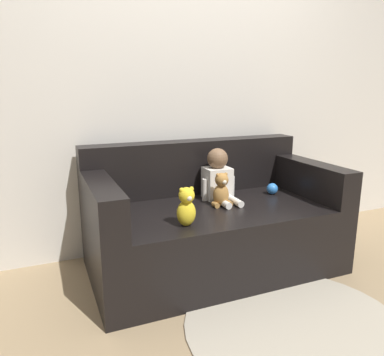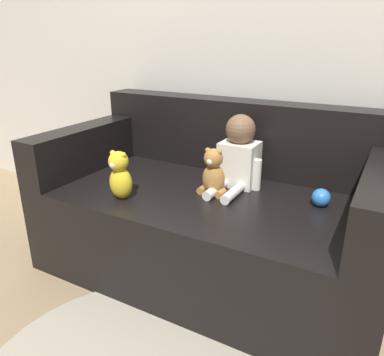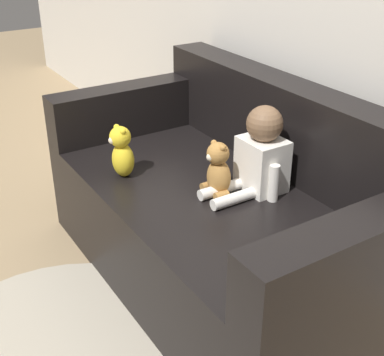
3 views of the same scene
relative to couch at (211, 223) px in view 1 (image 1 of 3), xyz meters
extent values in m
plane|color=#9E8460|center=(0.00, -0.05, -0.32)|extent=(12.00, 12.00, 0.00)
cube|color=silver|center=(0.00, 0.50, 0.98)|extent=(8.00, 0.05, 2.60)
cube|color=black|center=(0.00, -0.05, -0.09)|extent=(1.72, 0.93, 0.47)
cube|color=black|center=(0.00, 0.32, 0.35)|extent=(1.72, 0.18, 0.41)
cube|color=black|center=(-0.78, -0.05, 0.28)|extent=(0.16, 0.93, 0.26)
cube|color=black|center=(0.78, -0.05, 0.28)|extent=(0.16, 0.93, 0.26)
cube|color=white|center=(0.10, 0.10, 0.26)|extent=(0.19, 0.16, 0.23)
sphere|color=brown|center=(0.10, 0.10, 0.45)|extent=(0.15, 0.15, 0.15)
cylinder|color=white|center=(0.05, -0.08, 0.17)|extent=(0.05, 0.20, 0.05)
cylinder|color=white|center=(0.14, -0.08, 0.17)|extent=(0.05, 0.20, 0.05)
cylinder|color=white|center=(-0.01, 0.08, 0.23)|extent=(0.04, 0.04, 0.16)
cylinder|color=white|center=(0.20, 0.08, 0.23)|extent=(0.04, 0.04, 0.16)
ellipsoid|color=#AD7A3D|center=(0.04, -0.08, 0.23)|extent=(0.11, 0.09, 0.15)
sphere|color=#AD7A3D|center=(0.04, -0.08, 0.34)|extent=(0.09, 0.09, 0.09)
sphere|color=#AD7A3D|center=(0.01, -0.08, 0.37)|extent=(0.03, 0.03, 0.03)
sphere|color=#AD7A3D|center=(0.07, -0.08, 0.37)|extent=(0.03, 0.03, 0.03)
sphere|color=beige|center=(0.04, -0.12, 0.33)|extent=(0.03, 0.03, 0.03)
cylinder|color=#AD7A3D|center=(-0.01, -0.10, 0.17)|extent=(0.04, 0.06, 0.04)
cylinder|color=#AD7A3D|center=(0.09, -0.10, 0.17)|extent=(0.04, 0.06, 0.04)
ellipsoid|color=yellow|center=(-0.33, -0.34, 0.23)|extent=(0.12, 0.10, 0.16)
sphere|color=yellow|center=(-0.33, -0.35, 0.34)|extent=(0.10, 0.10, 0.10)
sphere|color=yellow|center=(-0.36, -0.35, 0.37)|extent=(0.03, 0.03, 0.03)
sphere|color=yellow|center=(-0.30, -0.35, 0.37)|extent=(0.03, 0.03, 0.03)
sphere|color=beige|center=(-0.33, -0.39, 0.33)|extent=(0.03, 0.03, 0.03)
sphere|color=#337FDB|center=(0.53, 0.03, 0.19)|extent=(0.08, 0.08, 0.08)
cylinder|color=#B2A893|center=(0.11, -0.85, -0.32)|extent=(1.22, 1.22, 0.01)
camera|label=1|loc=(-1.10, -2.28, 0.95)|focal=35.00mm
camera|label=2|loc=(0.78, -1.63, 0.88)|focal=35.00mm
camera|label=3|loc=(1.65, -1.23, 1.24)|focal=50.00mm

